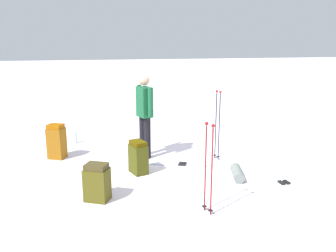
{
  "coord_description": "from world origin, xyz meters",
  "views": [
    {
      "loc": [
        6.56,
        -1.54,
        2.33
      ],
      "look_at": [
        0.0,
        0.0,
        0.7
      ],
      "focal_mm": 37.49,
      "sensor_mm": 36.0,
      "label": 1
    }
  ],
  "objects_px": {
    "ski_pair_near": "(182,165)",
    "sleeping_mat_rolled": "(237,173)",
    "skier_standing": "(145,112)",
    "backpack_large_dark": "(57,142)",
    "backpack_small_spare": "(138,157)",
    "ski_poles_planted_far": "(209,164)",
    "thermos_bottle": "(75,138)",
    "ski_pair_far": "(284,184)",
    "backpack_bright": "(97,183)",
    "ski_poles_planted_near": "(218,122)"
  },
  "relations": [
    {
      "from": "backpack_bright",
      "to": "thermos_bottle",
      "type": "distance_m",
      "value": 3.25
    },
    {
      "from": "backpack_large_dark",
      "to": "backpack_small_spare",
      "type": "relative_size",
      "value": 1.18
    },
    {
      "from": "backpack_bright",
      "to": "ski_poles_planted_far",
      "type": "distance_m",
      "value": 1.72
    },
    {
      "from": "backpack_small_spare",
      "to": "ski_pair_near",
      "type": "bearing_deg",
      "value": 101.89
    },
    {
      "from": "ski_pair_near",
      "to": "ski_pair_far",
      "type": "height_order",
      "value": "same"
    },
    {
      "from": "skier_standing",
      "to": "backpack_small_spare",
      "type": "xyz_separation_m",
      "value": [
        0.88,
        -0.27,
        -0.66
      ]
    },
    {
      "from": "ski_pair_near",
      "to": "backpack_large_dark",
      "type": "bearing_deg",
      "value": -113.29
    },
    {
      "from": "backpack_small_spare",
      "to": "sleeping_mat_rolled",
      "type": "xyz_separation_m",
      "value": [
        0.64,
        1.65,
        -0.2
      ]
    },
    {
      "from": "ski_poles_planted_near",
      "to": "ski_pair_near",
      "type": "bearing_deg",
      "value": -73.7
    },
    {
      "from": "backpack_large_dark",
      "to": "backpack_bright",
      "type": "relative_size",
      "value": 1.24
    },
    {
      "from": "ski_pair_far",
      "to": "thermos_bottle",
      "type": "distance_m",
      "value": 4.8
    },
    {
      "from": "sleeping_mat_rolled",
      "to": "ski_pair_near",
      "type": "bearing_deg",
      "value": -137.0
    },
    {
      "from": "ski_pair_near",
      "to": "backpack_small_spare",
      "type": "height_order",
      "value": "backpack_small_spare"
    },
    {
      "from": "thermos_bottle",
      "to": "backpack_large_dark",
      "type": "bearing_deg",
      "value": -17.92
    },
    {
      "from": "skier_standing",
      "to": "backpack_small_spare",
      "type": "height_order",
      "value": "skier_standing"
    },
    {
      "from": "sleeping_mat_rolled",
      "to": "ski_pair_far",
      "type": "bearing_deg",
      "value": 55.3
    },
    {
      "from": "backpack_large_dark",
      "to": "ski_poles_planted_far",
      "type": "relative_size",
      "value": 0.55
    },
    {
      "from": "ski_pair_far",
      "to": "backpack_bright",
      "type": "distance_m",
      "value": 3.07
    },
    {
      "from": "thermos_bottle",
      "to": "ski_pair_far",
      "type": "bearing_deg",
      "value": 45.95
    },
    {
      "from": "ski_poles_planted_near",
      "to": "thermos_bottle",
      "type": "bearing_deg",
      "value": -123.1
    },
    {
      "from": "skier_standing",
      "to": "backpack_bright",
      "type": "xyz_separation_m",
      "value": [
        1.85,
        -1.04,
        -0.67
      ]
    },
    {
      "from": "skier_standing",
      "to": "sleeping_mat_rolled",
      "type": "relative_size",
      "value": 3.09
    },
    {
      "from": "ski_pair_near",
      "to": "backpack_large_dark",
      "type": "relative_size",
      "value": 2.43
    },
    {
      "from": "backpack_bright",
      "to": "backpack_small_spare",
      "type": "relative_size",
      "value": 0.96
    },
    {
      "from": "skier_standing",
      "to": "thermos_bottle",
      "type": "distance_m",
      "value": 2.15
    },
    {
      "from": "skier_standing",
      "to": "backpack_large_dark",
      "type": "height_order",
      "value": "skier_standing"
    },
    {
      "from": "sleeping_mat_rolled",
      "to": "ski_poles_planted_near",
      "type": "bearing_deg",
      "value": 179.17
    },
    {
      "from": "skier_standing",
      "to": "ski_poles_planted_near",
      "type": "distance_m",
      "value": 1.48
    },
    {
      "from": "ski_pair_far",
      "to": "ski_poles_planted_far",
      "type": "relative_size",
      "value": 1.52
    },
    {
      "from": "skier_standing",
      "to": "ski_poles_planted_far",
      "type": "relative_size",
      "value": 1.32
    },
    {
      "from": "skier_standing",
      "to": "ski_poles_planted_near",
      "type": "xyz_separation_m",
      "value": [
        0.46,
        1.39,
        -0.18
      ]
    },
    {
      "from": "backpack_large_dark",
      "to": "ski_poles_planted_near",
      "type": "bearing_deg",
      "value": 75.9
    },
    {
      "from": "sleeping_mat_rolled",
      "to": "ski_poles_planted_far",
      "type": "bearing_deg",
      "value": -40.68
    },
    {
      "from": "ski_poles_planted_near",
      "to": "thermos_bottle",
      "type": "xyz_separation_m",
      "value": [
        -1.84,
        -2.82,
        -0.64
      ]
    },
    {
      "from": "ski_poles_planted_far",
      "to": "thermos_bottle",
      "type": "xyz_separation_m",
      "value": [
        -3.98,
        -1.87,
        -0.59
      ]
    },
    {
      "from": "ski_pair_near",
      "to": "backpack_bright",
      "type": "bearing_deg",
      "value": -54.94
    },
    {
      "from": "backpack_large_dark",
      "to": "backpack_small_spare",
      "type": "distance_m",
      "value": 1.92
    },
    {
      "from": "ski_poles_planted_far",
      "to": "sleeping_mat_rolled",
      "type": "xyz_separation_m",
      "value": [
        -1.09,
        0.94,
        -0.63
      ]
    },
    {
      "from": "ski_poles_planted_near",
      "to": "thermos_bottle",
      "type": "relative_size",
      "value": 5.39
    },
    {
      "from": "ski_poles_planted_near",
      "to": "backpack_bright",
      "type": "bearing_deg",
      "value": -60.31
    },
    {
      "from": "skier_standing",
      "to": "backpack_bright",
      "type": "height_order",
      "value": "skier_standing"
    },
    {
      "from": "ski_pair_near",
      "to": "sleeping_mat_rolled",
      "type": "height_order",
      "value": "sleeping_mat_rolled"
    },
    {
      "from": "ski_poles_planted_far",
      "to": "backpack_large_dark",
      "type": "bearing_deg",
      "value": -143.1
    },
    {
      "from": "backpack_large_dark",
      "to": "backpack_bright",
      "type": "xyz_separation_m",
      "value": [
        2.18,
        0.72,
        -0.07
      ]
    },
    {
      "from": "ski_pair_near",
      "to": "ski_pair_far",
      "type": "distance_m",
      "value": 1.9
    },
    {
      "from": "skier_standing",
      "to": "sleeping_mat_rolled",
      "type": "bearing_deg",
      "value": 42.24
    },
    {
      "from": "backpack_small_spare",
      "to": "ski_poles_planted_far",
      "type": "height_order",
      "value": "ski_poles_planted_far"
    },
    {
      "from": "ski_pair_near",
      "to": "backpack_bright",
      "type": "distance_m",
      "value": 2.03
    },
    {
      "from": "backpack_bright",
      "to": "ski_pair_far",
      "type": "bearing_deg",
      "value": 87.9
    },
    {
      "from": "backpack_large_dark",
      "to": "sleeping_mat_rolled",
      "type": "height_order",
      "value": "backpack_large_dark"
    }
  ]
}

